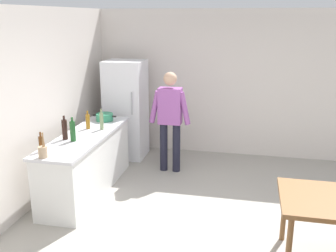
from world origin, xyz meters
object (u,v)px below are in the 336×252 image
(utensil_jar, at_px, (43,151))
(bottle_beer_brown, at_px, (41,144))
(cooking_pot, at_px, (105,117))
(bottle_vinegar_tall, at_px, (102,121))
(bottle_oil_amber, at_px, (88,121))
(person, at_px, (170,115))
(refrigerator, at_px, (126,110))
(bottle_wine_green, at_px, (73,131))
(bottle_wine_dark, at_px, (65,129))

(utensil_jar, bearing_deg, bottle_beer_brown, 124.31)
(cooking_pot, relative_size, bottle_vinegar_tall, 1.25)
(bottle_beer_brown, distance_m, bottle_vinegar_tall, 1.16)
(bottle_oil_amber, bearing_deg, utensil_jar, -91.00)
(cooking_pot, height_order, bottle_vinegar_tall, bottle_vinegar_tall)
(person, xyz_separation_m, bottle_beer_brown, (-1.28, -1.86, 0.03))
(person, distance_m, cooking_pot, 1.08)
(refrigerator, relative_size, cooking_pot, 4.50)
(person, height_order, utensil_jar, person)
(utensil_jar, distance_m, bottle_wine_green, 0.68)
(refrigerator, height_order, bottle_wine_dark, refrigerator)
(utensil_jar, relative_size, bottle_vinegar_tall, 1.00)
(person, xyz_separation_m, bottle_wine_dark, (-1.22, -1.32, 0.07))
(bottle_wine_green, bearing_deg, utensil_jar, -95.99)
(cooking_pot, distance_m, utensil_jar, 1.79)
(refrigerator, distance_m, bottle_vinegar_tall, 1.32)
(person, distance_m, bottle_wine_green, 1.75)
(utensil_jar, height_order, bottle_wine_green, bottle_wine_green)
(person, xyz_separation_m, bottle_wine_green, (-1.08, -1.37, 0.07))
(utensil_jar, bearing_deg, bottle_oil_amber, 89.00)
(cooking_pot, distance_m, bottle_vinegar_tall, 0.52)
(bottle_oil_amber, bearing_deg, bottle_wine_dark, -99.84)
(refrigerator, bearing_deg, bottle_wine_green, -93.77)
(bottle_wine_green, xyz_separation_m, bottle_oil_amber, (-0.05, 0.61, -0.03))
(utensil_jar, distance_m, bottle_oil_amber, 1.29)
(bottle_beer_brown, xyz_separation_m, bottle_wine_dark, (0.06, 0.53, 0.04))
(cooking_pot, xyz_separation_m, bottle_wine_green, (-0.03, -1.11, 0.09))
(bottle_vinegar_tall, xyz_separation_m, bottle_wine_dark, (-0.32, -0.56, 0.01))
(utensil_jar, height_order, bottle_oil_amber, utensil_jar)
(bottle_wine_dark, bearing_deg, person, 47.21)
(refrigerator, bearing_deg, cooking_pot, -96.95)
(refrigerator, height_order, bottle_beer_brown, refrigerator)
(cooking_pot, distance_m, bottle_oil_amber, 0.50)
(refrigerator, relative_size, bottle_wine_green, 5.29)
(bottle_beer_brown, bearing_deg, bottle_oil_amber, 82.00)
(cooking_pot, height_order, bottle_beer_brown, bottle_beer_brown)
(bottle_beer_brown, bearing_deg, cooking_pot, 81.77)
(person, bearing_deg, cooking_pot, -165.80)
(refrigerator, height_order, bottle_vinegar_tall, refrigerator)
(utensil_jar, bearing_deg, person, 60.74)
(utensil_jar, relative_size, bottle_oil_amber, 1.14)
(bottle_wine_dark, height_order, bottle_oil_amber, bottle_wine_dark)
(bottle_beer_brown, bearing_deg, bottle_wine_green, 67.26)
(bottle_beer_brown, distance_m, bottle_oil_amber, 1.11)
(bottle_wine_green, bearing_deg, bottle_oil_amber, 94.52)
(bottle_wine_dark, bearing_deg, bottle_vinegar_tall, 60.24)
(bottle_beer_brown, bearing_deg, utensil_jar, -55.69)
(bottle_vinegar_tall, height_order, bottle_wine_dark, bottle_wine_dark)
(bottle_wine_dark, bearing_deg, bottle_oil_amber, 80.16)
(refrigerator, relative_size, bottle_oil_amber, 6.43)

